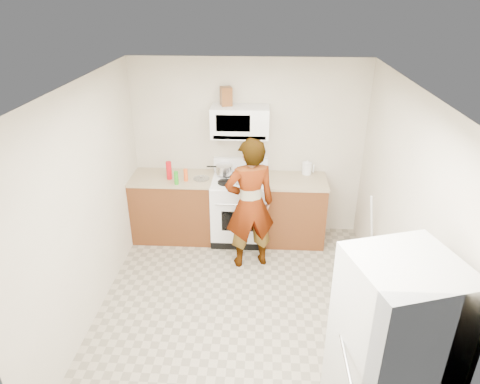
# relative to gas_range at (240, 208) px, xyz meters

# --- Properties ---
(floor) EXTENTS (3.60, 3.60, 0.00)m
(floor) POSITION_rel_gas_range_xyz_m (0.10, -1.48, -0.49)
(floor) COLOR gray
(floor) RESTS_ON ground
(back_wall) EXTENTS (3.20, 0.02, 2.50)m
(back_wall) POSITION_rel_gas_range_xyz_m (0.10, 0.31, 0.76)
(back_wall) COLOR beige
(back_wall) RESTS_ON floor
(right_wall) EXTENTS (0.02, 3.60, 2.50)m
(right_wall) POSITION_rel_gas_range_xyz_m (1.69, -1.48, 0.76)
(right_wall) COLOR beige
(right_wall) RESTS_ON floor
(cabinet_left) EXTENTS (1.12, 0.62, 0.90)m
(cabinet_left) POSITION_rel_gas_range_xyz_m (-0.94, 0.01, -0.04)
(cabinet_left) COLOR brown
(cabinet_left) RESTS_ON floor
(counter_left) EXTENTS (1.14, 0.64, 0.03)m
(counter_left) POSITION_rel_gas_range_xyz_m (-0.94, 0.01, 0.43)
(counter_left) COLOR #9A8C68
(counter_left) RESTS_ON cabinet_left
(cabinet_right) EXTENTS (0.80, 0.62, 0.90)m
(cabinet_right) POSITION_rel_gas_range_xyz_m (0.78, 0.01, -0.04)
(cabinet_right) COLOR brown
(cabinet_right) RESTS_ON floor
(counter_right) EXTENTS (0.82, 0.64, 0.03)m
(counter_right) POSITION_rel_gas_range_xyz_m (0.78, 0.01, 0.43)
(counter_right) COLOR #9A8C68
(counter_right) RESTS_ON cabinet_right
(gas_range) EXTENTS (0.76, 0.65, 1.13)m
(gas_range) POSITION_rel_gas_range_xyz_m (0.00, 0.00, 0.00)
(gas_range) COLOR white
(gas_range) RESTS_ON floor
(microwave) EXTENTS (0.76, 0.38, 0.40)m
(microwave) POSITION_rel_gas_range_xyz_m (0.00, 0.13, 1.21)
(microwave) COLOR white
(microwave) RESTS_ON back_wall
(person) EXTENTS (0.72, 0.58, 1.73)m
(person) POSITION_rel_gas_range_xyz_m (0.17, -0.63, 0.38)
(person) COLOR tan
(person) RESTS_ON floor
(fridge) EXTENTS (0.88, 0.88, 1.70)m
(fridge) POSITION_rel_gas_range_xyz_m (1.28, -2.99, 0.36)
(fridge) COLOR silver
(fridge) RESTS_ON floor
(kettle) EXTENTS (0.16, 0.16, 0.16)m
(kettle) POSITION_rel_gas_range_xyz_m (0.93, 0.22, 0.53)
(kettle) COLOR white
(kettle) RESTS_ON counter_right
(jug) EXTENTS (0.18, 0.18, 0.24)m
(jug) POSITION_rel_gas_range_xyz_m (-0.18, 0.18, 1.53)
(jug) COLOR brown
(jug) RESTS_ON microwave
(saucepan) EXTENTS (0.25, 0.25, 0.12)m
(saucepan) POSITION_rel_gas_range_xyz_m (-0.22, 0.12, 0.53)
(saucepan) COLOR silver
(saucepan) RESTS_ON gas_range
(tray) EXTENTS (0.27, 0.19, 0.05)m
(tray) POSITION_rel_gas_range_xyz_m (0.08, -0.12, 0.47)
(tray) COLOR silver
(tray) RESTS_ON gas_range
(bottle_spray) EXTENTS (0.08, 0.08, 0.25)m
(bottle_spray) POSITION_rel_gas_range_xyz_m (-0.95, -0.06, 0.57)
(bottle_spray) COLOR red
(bottle_spray) RESTS_ON counter_left
(bottle_hot_sauce) EXTENTS (0.07, 0.07, 0.17)m
(bottle_hot_sauce) POSITION_rel_gas_range_xyz_m (-0.72, -0.11, 0.53)
(bottle_hot_sauce) COLOR #E65019
(bottle_hot_sauce) RESTS_ON counter_left
(bottle_green_cap) EXTENTS (0.07, 0.07, 0.18)m
(bottle_green_cap) POSITION_rel_gas_range_xyz_m (-0.82, -0.23, 0.54)
(bottle_green_cap) COLOR #238A19
(bottle_green_cap) RESTS_ON counter_left
(pot_lid) EXTENTS (0.27, 0.27, 0.01)m
(pot_lid) POSITION_rel_gas_range_xyz_m (-0.52, -0.04, 0.46)
(pot_lid) COLOR silver
(pot_lid) RESTS_ON counter_left
(broom) EXTENTS (0.22, 0.15, 1.14)m
(broom) POSITION_rel_gas_range_xyz_m (1.66, -0.81, 0.09)
(broom) COLOR white
(broom) RESTS_ON floor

